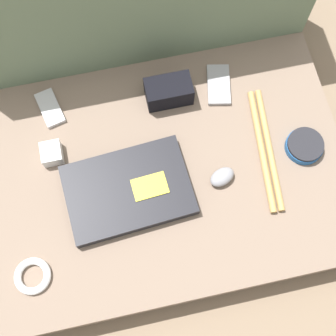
{
  "coord_description": "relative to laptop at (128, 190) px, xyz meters",
  "views": [
    {
      "loc": [
        -0.08,
        -0.39,
        1.3
      ],
      "look_at": [
        0.0,
        0.0,
        0.13
      ],
      "focal_mm": 50.0,
      "sensor_mm": 36.0,
      "label": 1
    }
  ],
  "objects": [
    {
      "name": "ground_plane",
      "position": [
        0.11,
        0.04,
        -0.12
      ],
      "size": [
        8.0,
        8.0,
        0.0
      ],
      "primitive_type": "plane",
      "color": "#7A6651"
    },
    {
      "name": "couch_seat",
      "position": [
        0.11,
        0.04,
        -0.07
      ],
      "size": [
        0.97,
        0.68,
        0.11
      ],
      "color": "#7A6656",
      "rests_on": "ground_plane"
    },
    {
      "name": "couch_backrest",
      "position": [
        0.11,
        0.48,
        0.11
      ],
      "size": [
        0.97,
        0.2,
        0.46
      ],
      "color": "#60755B",
      "rests_on": "ground_plane"
    },
    {
      "name": "laptop",
      "position": [
        0.0,
        0.0,
        0.0
      ],
      "size": [
        0.34,
        0.24,
        0.03
      ],
      "rotation": [
        0.0,
        0.0,
        0.07
      ],
      "color": "black",
      "rests_on": "couch_seat"
    },
    {
      "name": "computer_mouse",
      "position": [
        0.25,
        -0.02,
        0.0
      ],
      "size": [
        0.08,
        0.07,
        0.03
      ],
      "rotation": [
        0.0,
        0.0,
        0.37
      ],
      "color": "gray",
      "rests_on": "couch_seat"
    },
    {
      "name": "speaker_puck",
      "position": [
        0.49,
        0.02,
        -0.0
      ],
      "size": [
        0.1,
        0.1,
        0.03
      ],
      "color": "#1E569E",
      "rests_on": "couch_seat"
    },
    {
      "name": "phone_silver",
      "position": [
        0.31,
        0.25,
        -0.01
      ],
      "size": [
        0.09,
        0.13,
        0.01
      ],
      "rotation": [
        0.0,
        0.0,
        -0.2
      ],
      "color": "#99999E",
      "rests_on": "couch_seat"
    },
    {
      "name": "phone_black",
      "position": [
        -0.17,
        0.28,
        -0.01
      ],
      "size": [
        0.08,
        0.12,
        0.01
      ],
      "rotation": [
        0.0,
        0.0,
        0.23
      ],
      "color": "#B7B7BC",
      "rests_on": "couch_seat"
    },
    {
      "name": "camera_pouch",
      "position": [
        0.16,
        0.25,
        0.02
      ],
      "size": [
        0.13,
        0.07,
        0.07
      ],
      "color": "black",
      "rests_on": "couch_seat"
    },
    {
      "name": "charger_brick",
      "position": [
        -0.18,
        0.14,
        0.0
      ],
      "size": [
        0.05,
        0.06,
        0.04
      ],
      "color": "silver",
      "rests_on": "couch_seat"
    },
    {
      "name": "cable_coil",
      "position": [
        -0.27,
        -0.16,
        -0.01
      ],
      "size": [
        0.09,
        0.09,
        0.02
      ],
      "color": "white",
      "rests_on": "couch_seat"
    },
    {
      "name": "drumstick_pair",
      "position": [
        0.38,
        0.04,
        -0.01
      ],
      "size": [
        0.07,
        0.35,
        0.02
      ],
      "rotation": [
        0.0,
        0.0,
        -0.1
      ],
      "color": "tan",
      "rests_on": "couch_seat"
    }
  ]
}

